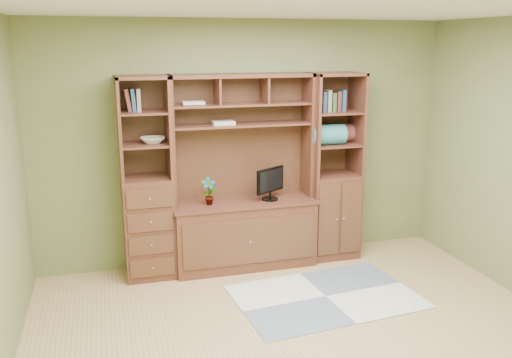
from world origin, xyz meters
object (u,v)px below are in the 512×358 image
object	(u,v)px
left_tower	(147,179)
monitor	(270,178)
center_hutch	(244,174)
right_tower	(333,167)

from	to	relation	value
left_tower	monitor	size ratio (longest dim) A/B	4.27
center_hutch	right_tower	xyz separation A→B (m)	(1.02, 0.04, 0.00)
left_tower	right_tower	xyz separation A→B (m)	(2.02, 0.00, 0.00)
left_tower	center_hutch	bearing A→B (deg)	-2.29
monitor	center_hutch	bearing A→B (deg)	141.96
right_tower	monitor	distance (m)	0.75
center_hutch	left_tower	bearing A→B (deg)	177.71
monitor	left_tower	bearing A→B (deg)	145.79
center_hutch	left_tower	xyz separation A→B (m)	(-1.00, 0.04, 0.00)
center_hutch	monitor	bearing A→B (deg)	-7.18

